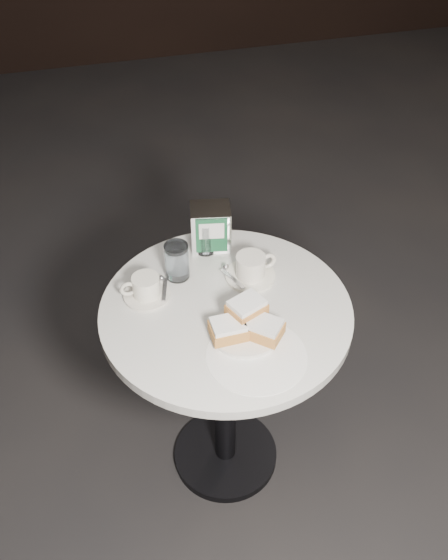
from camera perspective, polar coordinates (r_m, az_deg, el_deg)
ground at (r=2.31m, az=0.13°, el=-15.79°), size 7.00×7.00×0.00m
cafe_table at (r=1.86m, az=0.16°, el=-6.86°), size 0.70×0.70×0.74m
sugar_spill at (r=1.60m, az=2.98°, el=-6.91°), size 0.30×0.30×0.00m
beignet_plate at (r=1.63m, az=2.02°, el=-4.14°), size 0.23×0.23×0.09m
coffee_cup_left at (r=1.75m, az=-7.16°, el=-0.75°), size 0.14×0.13×0.07m
coffee_cup_right at (r=1.79m, az=2.48°, el=1.08°), size 0.16×0.16×0.08m
water_glass_left at (r=1.78m, az=-4.33°, el=1.70°), size 0.07×0.07×0.11m
water_glass_right at (r=1.87m, az=-1.73°, el=4.00°), size 0.09×0.09×0.11m
napkin_dispenser at (r=1.88m, az=-1.23°, el=4.86°), size 0.13×0.12×0.14m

